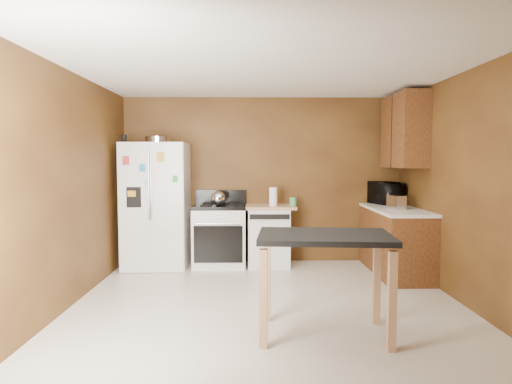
{
  "coord_description": "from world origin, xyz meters",
  "views": [
    {
      "loc": [
        -0.19,
        -4.71,
        1.55
      ],
      "look_at": [
        -0.12,
        0.85,
        1.16
      ],
      "focal_mm": 32.0,
      "sensor_mm": 36.0,
      "label": 1
    }
  ],
  "objects_px": {
    "paper_towel": "(273,197)",
    "green_canister": "(293,201)",
    "dishwasher": "(269,235)",
    "gas_range": "(220,235)",
    "kettle": "(218,198)",
    "island": "(325,250)",
    "roasting_pan": "(158,140)",
    "pen_cup": "(124,139)",
    "refrigerator": "(156,205)",
    "toaster": "(397,202)",
    "microwave": "(386,194)"
  },
  "relations": [
    {
      "from": "paper_towel",
      "to": "green_canister",
      "type": "relative_size",
      "value": 2.36
    },
    {
      "from": "dishwasher",
      "to": "gas_range",
      "type": "bearing_deg",
      "value": -178.06
    },
    {
      "from": "kettle",
      "to": "gas_range",
      "type": "xyz_separation_m",
      "value": [
        0.01,
        0.12,
        -0.54
      ]
    },
    {
      "from": "gas_range",
      "to": "island",
      "type": "bearing_deg",
      "value": -67.61
    },
    {
      "from": "roasting_pan",
      "to": "dishwasher",
      "type": "height_order",
      "value": "roasting_pan"
    },
    {
      "from": "dishwasher",
      "to": "island",
      "type": "distance_m",
      "value": 2.75
    },
    {
      "from": "roasting_pan",
      "to": "kettle",
      "type": "bearing_deg",
      "value": -2.77
    },
    {
      "from": "pen_cup",
      "to": "paper_towel",
      "type": "relative_size",
      "value": 0.42
    },
    {
      "from": "pen_cup",
      "to": "paper_towel",
      "type": "height_order",
      "value": "pen_cup"
    },
    {
      "from": "refrigerator",
      "to": "dishwasher",
      "type": "height_order",
      "value": "refrigerator"
    },
    {
      "from": "kettle",
      "to": "toaster",
      "type": "relative_size",
      "value": 0.85
    },
    {
      "from": "roasting_pan",
      "to": "island",
      "type": "xyz_separation_m",
      "value": [
        1.98,
        -2.6,
        -1.08
      ]
    },
    {
      "from": "green_canister",
      "to": "refrigerator",
      "type": "relative_size",
      "value": 0.06
    },
    {
      "from": "paper_towel",
      "to": "microwave",
      "type": "xyz_separation_m",
      "value": [
        1.69,
        0.16,
        0.03
      ]
    },
    {
      "from": "roasting_pan",
      "to": "green_canister",
      "type": "xyz_separation_m",
      "value": [
        1.95,
        0.14,
        -0.9
      ]
    },
    {
      "from": "toaster",
      "to": "microwave",
      "type": "relative_size",
      "value": 0.46
    },
    {
      "from": "pen_cup",
      "to": "green_canister",
      "type": "distance_m",
      "value": 2.59
    },
    {
      "from": "pen_cup",
      "to": "island",
      "type": "height_order",
      "value": "pen_cup"
    },
    {
      "from": "toaster",
      "to": "microwave",
      "type": "xyz_separation_m",
      "value": [
        0.05,
        0.67,
        0.06
      ]
    },
    {
      "from": "refrigerator",
      "to": "gas_range",
      "type": "height_order",
      "value": "refrigerator"
    },
    {
      "from": "kettle",
      "to": "dishwasher",
      "type": "xyz_separation_m",
      "value": [
        0.73,
        0.14,
        -0.55
      ]
    },
    {
      "from": "kettle",
      "to": "paper_towel",
      "type": "distance_m",
      "value": 0.79
    },
    {
      "from": "paper_towel",
      "to": "island",
      "type": "distance_m",
      "value": 2.65
    },
    {
      "from": "gas_range",
      "to": "island",
      "type": "relative_size",
      "value": 0.91
    },
    {
      "from": "kettle",
      "to": "island",
      "type": "bearing_deg",
      "value": -66.48
    },
    {
      "from": "gas_range",
      "to": "paper_towel",
      "type": "bearing_deg",
      "value": -4.98
    },
    {
      "from": "microwave",
      "to": "refrigerator",
      "type": "relative_size",
      "value": 0.3
    },
    {
      "from": "kettle",
      "to": "microwave",
      "type": "height_order",
      "value": "microwave"
    },
    {
      "from": "island",
      "to": "green_canister",
      "type": "bearing_deg",
      "value": 90.5
    },
    {
      "from": "pen_cup",
      "to": "roasting_pan",
      "type": "bearing_deg",
      "value": 5.28
    },
    {
      "from": "roasting_pan",
      "to": "refrigerator",
      "type": "distance_m",
      "value": 0.94
    },
    {
      "from": "refrigerator",
      "to": "dishwasher",
      "type": "distance_m",
      "value": 1.69
    },
    {
      "from": "dishwasher",
      "to": "island",
      "type": "relative_size",
      "value": 0.73
    },
    {
      "from": "green_canister",
      "to": "roasting_pan",
      "type": "bearing_deg",
      "value": -175.91
    },
    {
      "from": "kettle",
      "to": "toaster",
      "type": "xyz_separation_m",
      "value": [
        2.42,
        -0.46,
        -0.01
      ]
    },
    {
      "from": "roasting_pan",
      "to": "pen_cup",
      "type": "bearing_deg",
      "value": -174.72
    },
    {
      "from": "refrigerator",
      "to": "gas_range",
      "type": "bearing_deg",
      "value": 3.81
    },
    {
      "from": "refrigerator",
      "to": "toaster",
      "type": "bearing_deg",
      "value": -8.83
    },
    {
      "from": "microwave",
      "to": "island",
      "type": "xyz_separation_m",
      "value": [
        -1.36,
        -2.77,
        -0.29
      ]
    },
    {
      "from": "kettle",
      "to": "paper_towel",
      "type": "bearing_deg",
      "value": 3.72
    },
    {
      "from": "pen_cup",
      "to": "microwave",
      "type": "bearing_deg",
      "value": 3.17
    },
    {
      "from": "green_canister",
      "to": "dishwasher",
      "type": "xyz_separation_m",
      "value": [
        -0.36,
        -0.04,
        -0.49
      ]
    },
    {
      "from": "kettle",
      "to": "paper_towel",
      "type": "relative_size",
      "value": 0.78
    },
    {
      "from": "kettle",
      "to": "paper_towel",
      "type": "height_order",
      "value": "paper_towel"
    },
    {
      "from": "refrigerator",
      "to": "kettle",
      "type": "bearing_deg",
      "value": -3.75
    },
    {
      "from": "microwave",
      "to": "green_canister",
      "type": "bearing_deg",
      "value": 71.61
    },
    {
      "from": "kettle",
      "to": "refrigerator",
      "type": "distance_m",
      "value": 0.91
    },
    {
      "from": "green_canister",
      "to": "microwave",
      "type": "relative_size",
      "value": 0.21
    },
    {
      "from": "gas_range",
      "to": "island",
      "type": "xyz_separation_m",
      "value": [
        1.1,
        -2.68,
        0.3
      ]
    },
    {
      "from": "toaster",
      "to": "island",
      "type": "distance_m",
      "value": 2.49
    }
  ]
}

